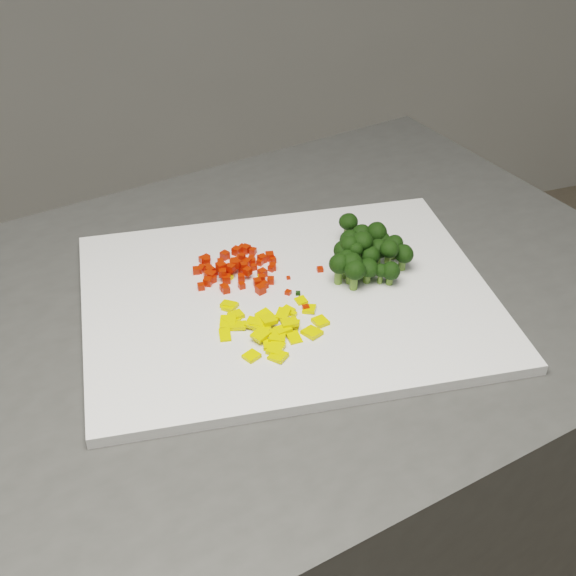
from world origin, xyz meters
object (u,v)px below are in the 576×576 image
object	(u,v)px
counter_block	(266,535)
pepper_pile	(266,320)
carrot_pile	(235,263)
cutting_board	(288,299)
broccoli_pile	(370,246)

from	to	relation	value
counter_block	pepper_pile	xyz separation A→B (m)	(-0.01, -0.07, 0.47)
carrot_pile	counter_block	bearing A→B (deg)	-70.22
cutting_board	broccoli_pile	world-z (taller)	broccoli_pile
cutting_board	carrot_pile	distance (m)	0.08
pepper_pile	counter_block	bearing A→B (deg)	78.85
carrot_pile	pepper_pile	xyz separation A→B (m)	(0.00, -0.11, -0.01)
cutting_board	broccoli_pile	bearing A→B (deg)	12.77
carrot_pile	pepper_pile	distance (m)	0.12
pepper_pile	broccoli_pile	bearing A→B (deg)	25.60
pepper_pile	broccoli_pile	size ratio (longest dim) A/B	0.97
counter_block	cutting_board	world-z (taller)	cutting_board
cutting_board	broccoli_pile	xyz separation A→B (m)	(0.12, 0.03, 0.04)
counter_block	carrot_pile	bearing A→B (deg)	109.78
broccoli_pile	counter_block	bearing A→B (deg)	-175.59
cutting_board	pepper_pile	size ratio (longest dim) A/B	3.88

